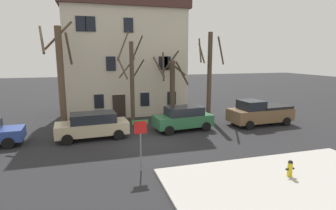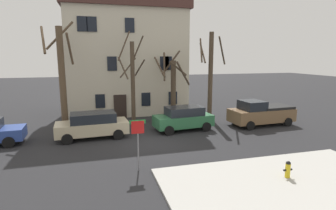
% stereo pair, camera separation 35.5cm
% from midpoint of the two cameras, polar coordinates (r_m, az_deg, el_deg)
% --- Properties ---
extents(ground_plane, '(120.00, 120.00, 0.00)m').
position_cam_midpoint_polar(ground_plane, '(17.35, -4.25, -7.90)').
color(ground_plane, '#262628').
extents(sidewalk_slab, '(10.57, 6.30, 0.12)m').
position_cam_midpoint_polar(sidewalk_slab, '(12.82, 24.37, -15.36)').
color(sidewalk_slab, '#B7B5AD').
rests_on(sidewalk_slab, ground_plane).
extents(building_main, '(11.28, 6.74, 11.51)m').
position_cam_midpoint_polar(building_main, '(26.82, -9.59, 11.12)').
color(building_main, beige).
rests_on(building_main, ground_plane).
extents(tree_bare_near, '(2.37, 2.53, 8.07)m').
position_cam_midpoint_polar(tree_bare_near, '(21.54, -22.33, 6.08)').
color(tree_bare_near, brown).
rests_on(tree_bare_near, ground_plane).
extents(tree_bare_mid, '(2.14, 2.26, 7.43)m').
position_cam_midpoint_polar(tree_bare_mid, '(21.67, -8.21, 5.46)').
color(tree_bare_mid, '#4C3D2D').
rests_on(tree_bare_mid, ground_plane).
extents(tree_bare_far, '(2.92, 2.63, 5.93)m').
position_cam_midpoint_polar(tree_bare_far, '(23.02, 0.36, 4.28)').
color(tree_bare_far, '#4C3D2D').
rests_on(tree_bare_far, ground_plane).
extents(tree_bare_end, '(2.53, 2.52, 7.42)m').
position_cam_midpoint_polar(tree_bare_end, '(23.35, 8.33, 6.61)').
color(tree_bare_end, '#4C3D2D').
rests_on(tree_bare_end, ground_plane).
extents(car_beige_wagon, '(4.78, 2.35, 1.72)m').
position_cam_midpoint_polar(car_beige_wagon, '(18.63, -16.28, -4.13)').
color(car_beige_wagon, '#C6B793').
rests_on(car_beige_wagon, ground_plane).
extents(car_green_wagon, '(4.44, 2.37, 1.75)m').
position_cam_midpoint_polar(car_green_wagon, '(19.90, 2.76, -2.77)').
color(car_green_wagon, '#2D6B42').
rests_on(car_green_wagon, ground_plane).
extents(pickup_truck_brown, '(5.21, 2.52, 2.01)m').
position_cam_midpoint_polar(pickup_truck_brown, '(22.61, 18.51, -1.56)').
color(pickup_truck_brown, brown).
rests_on(pickup_truck_brown, ground_plane).
extents(fire_hydrant, '(0.42, 0.22, 0.76)m').
position_cam_midpoint_polar(fire_hydrant, '(13.35, 23.81, -12.16)').
color(fire_hydrant, gold).
rests_on(fire_hydrant, sidewalk_slab).
extents(street_sign_pole, '(0.76, 0.07, 2.49)m').
position_cam_midpoint_polar(street_sign_pole, '(12.73, -6.68, -6.47)').
color(street_sign_pole, slate).
rests_on(street_sign_pole, ground_plane).
extents(bicycle_leaning, '(1.65, 0.69, 1.03)m').
position_cam_midpoint_polar(bicycle_leaning, '(22.55, -18.73, -3.17)').
color(bicycle_leaning, black).
rests_on(bicycle_leaning, ground_plane).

